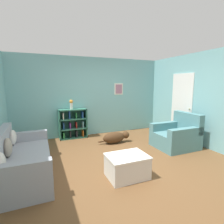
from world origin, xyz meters
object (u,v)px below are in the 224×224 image
object	(u,v)px
bookshelf	(73,124)
dog	(115,137)
couch	(21,161)
vase	(71,104)
coffee_table	(127,165)
recliner_chair	(177,136)

from	to	relation	value
bookshelf	dog	world-z (taller)	bookshelf
bookshelf	dog	bearing A→B (deg)	-43.01
dog	couch	bearing A→B (deg)	-155.91
vase	dog	bearing A→B (deg)	-41.58
bookshelf	coffee_table	world-z (taller)	bookshelf
bookshelf	vase	distance (m)	0.66
vase	couch	bearing A→B (deg)	-122.56
couch	recliner_chair	world-z (taller)	recliner_chair
couch	dog	world-z (taller)	couch
couch	dog	xyz separation A→B (m)	(2.39, 1.07, -0.14)
recliner_chair	dog	xyz separation A→B (m)	(-1.43, 0.95, -0.15)
couch	recliner_chair	xyz separation A→B (m)	(3.82, 0.12, 0.01)
couch	vase	bearing A→B (deg)	57.44
recliner_chair	vase	xyz separation A→B (m)	(-2.52, 1.92, 0.79)
bookshelf	coffee_table	bearing A→B (deg)	-80.05
bookshelf	recliner_chair	size ratio (longest dim) A/B	0.91
bookshelf	vase	bearing A→B (deg)	-145.14
dog	coffee_table	bearing A→B (deg)	-107.13
coffee_table	dog	distance (m)	1.92
bookshelf	dog	distance (m)	1.48
coffee_table	vase	distance (m)	2.99
recliner_chair	coffee_table	xyz separation A→B (m)	(-1.99, -0.88, -0.10)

